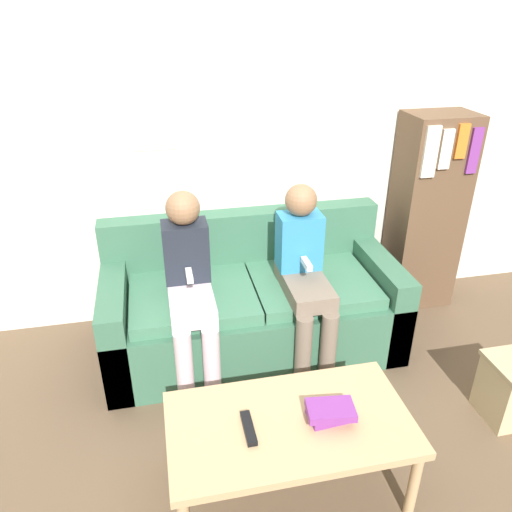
% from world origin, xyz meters
% --- Properties ---
extents(ground_plane, '(10.00, 10.00, 0.00)m').
position_xyz_m(ground_plane, '(0.00, 0.00, 0.00)').
color(ground_plane, brown).
extents(wall_back, '(8.00, 0.06, 2.60)m').
position_xyz_m(wall_back, '(-0.00, 0.97, 1.30)').
color(wall_back, silver).
rests_on(wall_back, ground_plane).
extents(couch, '(1.70, 0.76, 0.77)m').
position_xyz_m(couch, '(0.00, 0.50, 0.27)').
color(couch, '#38664C').
rests_on(couch, ground_plane).
extents(coffee_table, '(1.00, 0.55, 0.39)m').
position_xyz_m(coffee_table, '(-0.05, -0.54, 0.35)').
color(coffee_table, tan).
rests_on(coffee_table, ground_plane).
extents(person_left, '(0.24, 0.53, 1.05)m').
position_xyz_m(person_left, '(-0.37, 0.32, 0.59)').
color(person_left, silver).
rests_on(person_left, ground_plane).
extents(person_right, '(0.24, 0.53, 1.04)m').
position_xyz_m(person_right, '(0.26, 0.31, 0.58)').
color(person_right, '#756656').
rests_on(person_right, ground_plane).
extents(tv_remote, '(0.04, 0.17, 0.02)m').
position_xyz_m(tv_remote, '(-0.23, -0.56, 0.40)').
color(tv_remote, black).
rests_on(tv_remote, coffee_table).
extents(book_stack, '(0.21, 0.15, 0.07)m').
position_xyz_m(book_stack, '(0.11, -0.56, 0.42)').
color(book_stack, '#7A3389').
rests_on(book_stack, coffee_table).
extents(bookshelf, '(0.42, 0.33, 1.30)m').
position_xyz_m(bookshelf, '(1.23, 0.77, 0.65)').
color(bookshelf, brown).
rests_on(bookshelf, ground_plane).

